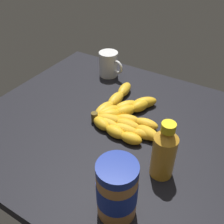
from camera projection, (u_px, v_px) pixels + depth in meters
ground_plane at (107, 126)px, 79.19cm from camera, size 71.13×77.27×3.52cm
banana_bunch at (123, 115)px, 77.91cm from camera, size 26.39×22.57×3.66cm
peanut_butter_jar at (117, 190)px, 50.64cm from camera, size 8.28×8.28×14.16cm
honey_bottle at (164, 152)px, 58.49cm from camera, size 5.57×5.57×15.64cm
coffee_mug at (109, 64)px, 97.77cm from camera, size 7.16×10.82×9.41cm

